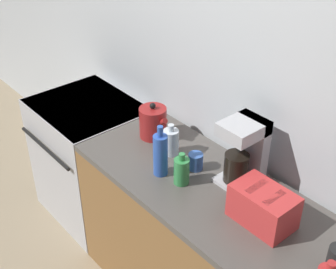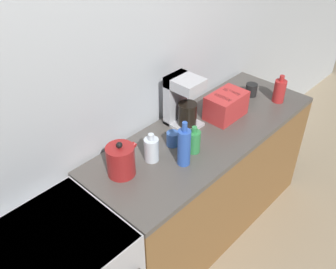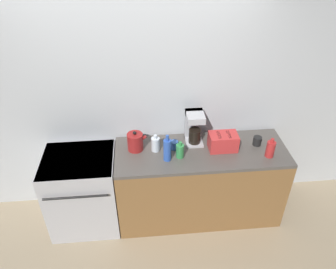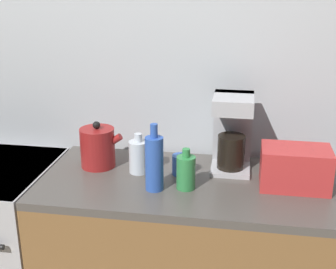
{
  "view_description": "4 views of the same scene",
  "coord_description": "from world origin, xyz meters",
  "px_view_note": "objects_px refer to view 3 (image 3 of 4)",
  "views": [
    {
      "loc": [
        1.82,
        -1.04,
        2.44
      ],
      "look_at": [
        0.16,
        0.36,
        1.05
      ],
      "focal_mm": 50.0,
      "sensor_mm": 36.0,
      "label": 1
    },
    {
      "loc": [
        -1.05,
        -0.89,
        2.37
      ],
      "look_at": [
        0.26,
        0.34,
        1.07
      ],
      "focal_mm": 40.0,
      "sensor_mm": 36.0,
      "label": 2
    },
    {
      "loc": [
        0.04,
        -2.32,
        3.01
      ],
      "look_at": [
        0.29,
        0.34,
        1.13
      ],
      "focal_mm": 35.0,
      "sensor_mm": 36.0,
      "label": 3
    },
    {
      "loc": [
        0.63,
        -1.56,
        1.81
      ],
      "look_at": [
        0.29,
        0.43,
        1.09
      ],
      "focal_mm": 50.0,
      "sensor_mm": 36.0,
      "label": 4
    }
  ],
  "objects_px": {
    "toaster": "(223,142)",
    "cup_blue": "(174,145)",
    "coffee_maker": "(194,126)",
    "bottle_blue": "(167,150)",
    "bottle_clear": "(156,144)",
    "bottle_red": "(270,149)",
    "bottle_green": "(180,151)",
    "stove": "(83,191)",
    "kettle": "(135,142)",
    "cup_black": "(257,141)"
  },
  "relations": [
    {
      "from": "kettle",
      "to": "bottle_green",
      "type": "distance_m",
      "value": 0.48
    },
    {
      "from": "cup_blue",
      "to": "bottle_clear",
      "type": "bearing_deg",
      "value": -177.89
    },
    {
      "from": "coffee_maker",
      "to": "bottle_green",
      "type": "relative_size",
      "value": 1.96
    },
    {
      "from": "kettle",
      "to": "bottle_clear",
      "type": "xyz_separation_m",
      "value": [
        0.21,
        -0.04,
        -0.02
      ]
    },
    {
      "from": "cup_black",
      "to": "kettle",
      "type": "bearing_deg",
      "value": 178.06
    },
    {
      "from": "bottle_clear",
      "to": "stove",
      "type": "bearing_deg",
      "value": -174.91
    },
    {
      "from": "kettle",
      "to": "bottle_blue",
      "type": "relative_size",
      "value": 0.76
    },
    {
      "from": "bottle_red",
      "to": "bottle_green",
      "type": "distance_m",
      "value": 0.91
    },
    {
      "from": "stove",
      "to": "cup_blue",
      "type": "relative_size",
      "value": 9.66
    },
    {
      "from": "toaster",
      "to": "bottle_red",
      "type": "height_order",
      "value": "bottle_red"
    },
    {
      "from": "kettle",
      "to": "cup_black",
      "type": "distance_m",
      "value": 1.29
    },
    {
      "from": "kettle",
      "to": "bottle_clear",
      "type": "height_order",
      "value": "kettle"
    },
    {
      "from": "kettle",
      "to": "cup_black",
      "type": "relative_size",
      "value": 2.32
    },
    {
      "from": "bottle_red",
      "to": "bottle_green",
      "type": "height_order",
      "value": "bottle_red"
    },
    {
      "from": "bottle_green",
      "to": "bottle_red",
      "type": "bearing_deg",
      "value": -4.59
    },
    {
      "from": "cup_black",
      "to": "cup_blue",
      "type": "bearing_deg",
      "value": 179.14
    },
    {
      "from": "toaster",
      "to": "cup_blue",
      "type": "distance_m",
      "value": 0.51
    },
    {
      "from": "toaster",
      "to": "bottle_blue",
      "type": "bearing_deg",
      "value": -168.06
    },
    {
      "from": "stove",
      "to": "cup_black",
      "type": "relative_size",
      "value": 9.39
    },
    {
      "from": "cup_blue",
      "to": "cup_black",
      "type": "height_order",
      "value": "cup_black"
    },
    {
      "from": "toaster",
      "to": "cup_blue",
      "type": "relative_size",
      "value": 3.11
    },
    {
      "from": "bottle_red",
      "to": "bottle_clear",
      "type": "bearing_deg",
      "value": 169.86
    },
    {
      "from": "bottle_blue",
      "to": "bottle_green",
      "type": "height_order",
      "value": "bottle_blue"
    },
    {
      "from": "toaster",
      "to": "bottle_red",
      "type": "distance_m",
      "value": 0.48
    },
    {
      "from": "bottle_blue",
      "to": "toaster",
      "type": "bearing_deg",
      "value": 11.94
    },
    {
      "from": "bottle_blue",
      "to": "bottle_red",
      "type": "height_order",
      "value": "bottle_blue"
    },
    {
      "from": "bottle_blue",
      "to": "cup_blue",
      "type": "relative_size",
      "value": 3.14
    },
    {
      "from": "stove",
      "to": "bottle_green",
      "type": "relative_size",
      "value": 5.0
    },
    {
      "from": "bottle_blue",
      "to": "bottle_red",
      "type": "distance_m",
      "value": 1.04
    },
    {
      "from": "cup_black",
      "to": "bottle_green",
      "type": "bearing_deg",
      "value": -171.49
    },
    {
      "from": "stove",
      "to": "coffee_maker",
      "type": "xyz_separation_m",
      "value": [
        1.22,
        0.2,
        0.63
      ]
    },
    {
      "from": "kettle",
      "to": "cup_blue",
      "type": "xyz_separation_m",
      "value": [
        0.4,
        -0.03,
        -0.05
      ]
    },
    {
      "from": "bottle_blue",
      "to": "stove",
      "type": "bearing_deg",
      "value": 174.15
    },
    {
      "from": "bottle_clear",
      "to": "cup_blue",
      "type": "height_order",
      "value": "bottle_clear"
    },
    {
      "from": "stove",
      "to": "kettle",
      "type": "distance_m",
      "value": 0.81
    },
    {
      "from": "coffee_maker",
      "to": "bottle_red",
      "type": "bearing_deg",
      "value": -24.91
    },
    {
      "from": "bottle_clear",
      "to": "cup_black",
      "type": "height_order",
      "value": "bottle_clear"
    },
    {
      "from": "toaster",
      "to": "bottle_green",
      "type": "xyz_separation_m",
      "value": [
        -0.46,
        -0.09,
        -0.01
      ]
    },
    {
      "from": "toaster",
      "to": "coffee_maker",
      "type": "bearing_deg",
      "value": 148.46
    },
    {
      "from": "coffee_maker",
      "to": "bottle_clear",
      "type": "relative_size",
      "value": 1.89
    },
    {
      "from": "toaster",
      "to": "coffee_maker",
      "type": "distance_m",
      "value": 0.34
    },
    {
      "from": "toaster",
      "to": "coffee_maker",
      "type": "relative_size",
      "value": 0.82
    },
    {
      "from": "kettle",
      "to": "bottle_green",
      "type": "height_order",
      "value": "kettle"
    },
    {
      "from": "kettle",
      "to": "cup_blue",
      "type": "relative_size",
      "value": 2.38
    },
    {
      "from": "bottle_red",
      "to": "bottle_green",
      "type": "xyz_separation_m",
      "value": [
        -0.91,
        0.07,
        -0.01
      ]
    },
    {
      "from": "bottle_clear",
      "to": "bottle_blue",
      "type": "xyz_separation_m",
      "value": [
        0.11,
        -0.16,
        0.04
      ]
    },
    {
      "from": "stove",
      "to": "kettle",
      "type": "bearing_deg",
      "value": 10.38
    },
    {
      "from": "toaster",
      "to": "kettle",
      "type": "bearing_deg",
      "value": 175.15
    },
    {
      "from": "coffee_maker",
      "to": "bottle_blue",
      "type": "height_order",
      "value": "coffee_maker"
    },
    {
      "from": "toaster",
      "to": "bottle_clear",
      "type": "xyz_separation_m",
      "value": [
        -0.7,
        0.04,
        -0.01
      ]
    }
  ]
}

